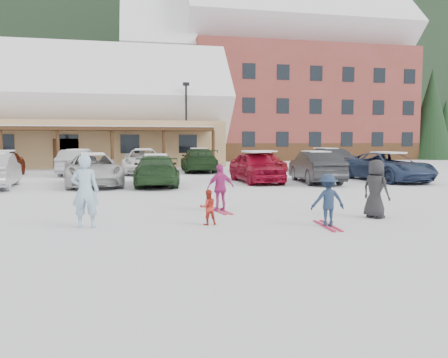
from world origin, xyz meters
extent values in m
plane|color=white|center=(0.00, 0.00, 0.00)|extent=(160.00, 160.00, 0.00)
cube|color=black|center=(0.00, 85.00, 19.00)|extent=(300.00, 70.00, 38.00)
cube|color=tan|center=(-9.00, 28.00, 1.80)|extent=(28.00, 10.00, 3.60)
cube|color=#422814|center=(-9.00, 21.80, 2.90)|extent=(25.20, 2.60, 0.25)
cube|color=white|center=(-9.00, 28.00, 5.54)|extent=(29.12, 9.69, 9.69)
cube|color=maroon|center=(16.00, 38.00, 6.00)|extent=(24.00, 14.00, 12.00)
cube|color=maroon|center=(0.50, 38.00, 4.50)|extent=(7.00, 12.60, 9.00)
cube|color=white|center=(16.00, 38.00, 14.69)|extent=(24.96, 13.57, 13.57)
cube|color=#422814|center=(16.00, 31.04, 0.90)|extent=(24.00, 0.10, 1.80)
cylinder|color=black|center=(1.90, 23.12, 3.13)|extent=(0.16, 0.16, 6.27)
cube|color=black|center=(1.90, 23.12, 6.39)|extent=(0.50, 0.25, 0.25)
cylinder|color=black|center=(30.00, 32.00, 0.66)|extent=(0.60, 0.60, 1.32)
cone|color=black|center=(30.00, 32.00, 6.27)|extent=(4.84, 4.84, 9.90)
cylinder|color=black|center=(6.00, 44.00, 0.54)|extent=(0.60, 0.60, 1.08)
cone|color=black|center=(6.00, 44.00, 5.13)|extent=(3.96, 3.96, 8.10)
cylinder|color=black|center=(34.00, 46.00, 0.69)|extent=(0.60, 0.60, 1.38)
cone|color=black|center=(34.00, 46.00, 6.55)|extent=(5.06, 5.06, 10.35)
imported|color=#9DC3DC|center=(-3.27, -0.12, 0.87)|extent=(0.66, 0.46, 1.74)
imported|color=#B12A1F|center=(-0.38, -0.35, 0.43)|extent=(0.46, 0.37, 0.87)
imported|color=#1B2B44|center=(2.40, -1.12, 0.64)|extent=(0.86, 0.54, 1.27)
cube|color=#BD1B3E|center=(2.40, -1.12, 0.01)|extent=(0.31, 1.41, 0.03)
imported|color=#B72B7C|center=(0.32, 1.59, 0.69)|extent=(0.85, 0.46, 1.39)
cube|color=#BD1B3E|center=(0.32, 1.59, 0.01)|extent=(0.41, 1.41, 0.03)
imported|color=black|center=(4.15, -0.30, 0.78)|extent=(0.78, 0.90, 1.56)
imported|color=#BCBCBC|center=(-3.98, 9.92, 0.73)|extent=(3.12, 5.55, 1.47)
imported|color=#203D1E|center=(-1.16, 9.36, 0.71)|extent=(2.14, 4.93, 1.41)
imported|color=maroon|center=(3.77, 9.96, 0.76)|extent=(2.06, 4.58, 1.53)
imported|color=black|center=(6.58, 9.17, 0.76)|extent=(2.12, 4.79, 1.53)
imported|color=navy|center=(10.53, 9.23, 0.73)|extent=(2.97, 5.49, 1.46)
imported|color=#5A1607|center=(-9.53, 16.39, 0.74)|extent=(1.78, 4.35, 1.48)
imported|color=#9E9DA2|center=(-5.42, 16.66, 0.76)|extent=(2.00, 4.73, 1.52)
imported|color=white|center=(-1.56, 16.97, 0.76)|extent=(2.54, 5.50, 1.53)
imported|color=#1C3519|center=(2.06, 17.72, 0.77)|extent=(2.43, 5.43, 1.54)
imported|color=maroon|center=(6.23, 16.44, 0.69)|extent=(2.15, 4.25, 1.39)
imported|color=black|center=(10.51, 16.58, 0.77)|extent=(2.07, 4.82, 1.54)
camera|label=1|loc=(-2.14, -10.77, 2.06)|focal=35.00mm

